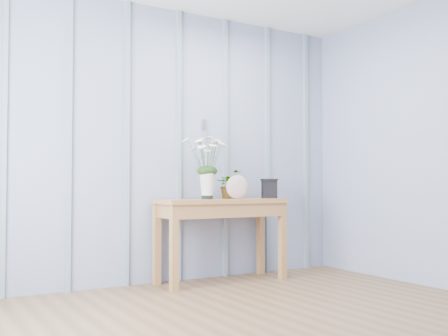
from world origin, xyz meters
TOP-DOWN VIEW (x-y plane):
  - room_shell at (0.00, 0.92)m, footprint 4.00×4.50m
  - sideboard at (0.56, 1.99)m, footprint 1.20×0.45m
  - daisy_vase at (0.41, 1.97)m, footprint 0.46×0.35m
  - spider_plant at (0.70, 2.09)m, footprint 0.30×0.28m
  - felt_disc_vessel at (0.71, 1.95)m, footprint 0.22×0.10m
  - carved_box at (1.09, 1.98)m, footprint 0.19×0.17m

SIDE VIEW (x-z plane):
  - sideboard at x=0.56m, z-range 0.26..1.01m
  - carved_box at x=1.09m, z-range 0.75..0.94m
  - felt_disc_vessel at x=0.71m, z-range 0.75..0.97m
  - spider_plant at x=0.70m, z-range 0.75..1.02m
  - daisy_vase at x=0.41m, z-range 0.83..1.48m
  - room_shell at x=0.00m, z-range 0.74..3.24m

